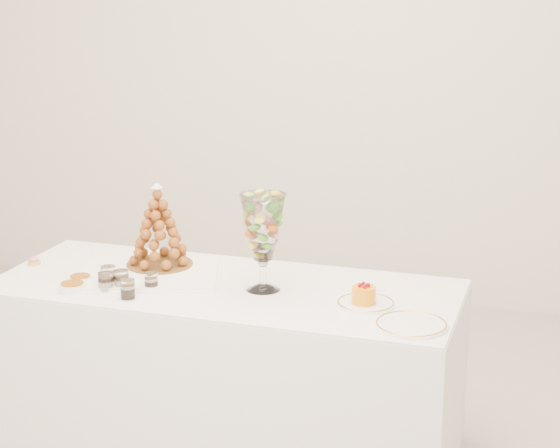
# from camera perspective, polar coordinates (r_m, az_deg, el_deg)

# --- Properties ---
(buffet_table) EXTENTS (1.84, 0.82, 0.69)m
(buffet_table) POSITION_cam_1_polar(r_m,az_deg,el_deg) (3.75, -3.32, -8.71)
(buffet_table) COLOR white
(buffet_table) RESTS_ON ground
(lace_tray) EXTENTS (0.63, 0.54, 0.02)m
(lace_tray) POSITION_cam_1_polar(r_m,az_deg,el_deg) (3.76, -7.97, -3.00)
(lace_tray) COLOR white
(lace_tray) RESTS_ON buffet_table
(macaron_vase) EXTENTS (0.17, 0.17, 0.37)m
(macaron_vase) POSITION_cam_1_polar(r_m,az_deg,el_deg) (3.50, -1.05, -0.26)
(macaron_vase) COLOR white
(macaron_vase) RESTS_ON buffet_table
(cake_plate) EXTENTS (0.21, 0.21, 0.01)m
(cake_plate) POSITION_cam_1_polar(r_m,az_deg,el_deg) (3.43, 5.24, -4.85)
(cake_plate) COLOR white
(cake_plate) RESTS_ON buffet_table
(spare_plate) EXTENTS (0.25, 0.25, 0.01)m
(spare_plate) POSITION_cam_1_polar(r_m,az_deg,el_deg) (3.25, 8.01, -6.10)
(spare_plate) COLOR white
(spare_plate) RESTS_ON buffet_table
(pink_tart) EXTENTS (0.05, 0.05, 0.03)m
(pink_tart) POSITION_cam_1_polar(r_m,az_deg,el_deg) (3.99, -14.76, -2.21)
(pink_tart) COLOR tan
(pink_tart) RESTS_ON buffet_table
(verrine_a) EXTENTS (0.06, 0.06, 0.08)m
(verrine_a) POSITION_cam_1_polar(r_m,az_deg,el_deg) (3.67, -10.42, -3.13)
(verrine_a) COLOR white
(verrine_a) RESTS_ON buffet_table
(verrine_b) EXTENTS (0.06, 0.06, 0.08)m
(verrine_b) POSITION_cam_1_polar(r_m,az_deg,el_deg) (3.61, -9.64, -3.38)
(verrine_b) COLOR white
(verrine_b) RESTS_ON buffet_table
(verrine_c) EXTENTS (0.07, 0.07, 0.07)m
(verrine_c) POSITION_cam_1_polar(r_m,az_deg,el_deg) (3.59, -7.86, -3.49)
(verrine_c) COLOR white
(verrine_c) RESTS_ON buffet_table
(verrine_d) EXTENTS (0.07, 0.07, 0.07)m
(verrine_d) POSITION_cam_1_polar(r_m,az_deg,el_deg) (3.60, -10.59, -3.49)
(verrine_d) COLOR white
(verrine_d) RESTS_ON buffet_table
(verrine_e) EXTENTS (0.06, 0.06, 0.07)m
(verrine_e) POSITION_cam_1_polar(r_m,az_deg,el_deg) (3.51, -9.27, -3.93)
(verrine_e) COLOR white
(verrine_e) RESTS_ON buffet_table
(ramekin_back) EXTENTS (0.09, 0.09, 0.03)m
(ramekin_back) POSITION_cam_1_polar(r_m,az_deg,el_deg) (3.72, -12.08, -3.34)
(ramekin_back) COLOR white
(ramekin_back) RESTS_ON buffet_table
(ramekin_front) EXTENTS (0.10, 0.10, 0.03)m
(ramekin_front) POSITION_cam_1_polar(r_m,az_deg,el_deg) (3.63, -12.55, -3.80)
(ramekin_front) COLOR white
(ramekin_front) RESTS_ON buffet_table
(croquembouche) EXTENTS (0.27, 0.27, 0.34)m
(croquembouche) POSITION_cam_1_polar(r_m,az_deg,el_deg) (3.79, -7.42, -0.11)
(croquembouche) COLOR brown
(croquembouche) RESTS_ON lace_tray
(mousse_cake) EXTENTS (0.09, 0.09, 0.08)m
(mousse_cake) POSITION_cam_1_polar(r_m,az_deg,el_deg) (3.41, 5.13, -4.31)
(mousse_cake) COLOR orange
(mousse_cake) RESTS_ON cake_plate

